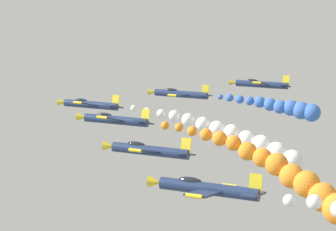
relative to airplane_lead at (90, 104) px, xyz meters
name	(u,v)px	position (x,y,z in m)	size (l,w,h in m)	color
airplane_lead	(90,104)	(0.00, 0.00, 0.00)	(9.32, 10.35, 3.25)	navy
smoke_trail_lead	(249,142)	(-1.40, -25.44, -3.08)	(4.36, 26.17, 6.83)	white
airplane_left_inner	(115,120)	(-11.60, -10.43, 0.72)	(9.25, 10.35, 3.36)	navy
smoke_trail_left_inner	(304,188)	(-17.62, -36.62, -3.41)	(11.57, 27.36, 8.67)	orange
airplane_right_inner	(180,94)	(11.58, -9.94, 0.51)	(9.52, 10.35, 2.71)	navy
smoke_trail_right_inner	(288,108)	(11.30, -27.54, -0.39)	(2.80, 16.27, 3.27)	blue
airplane_left_outer	(149,150)	(-22.79, -20.54, 0.32)	(9.32, 10.35, 3.25)	navy
airplane_right_outer	(261,84)	(22.99, -20.01, 1.07)	(9.39, 10.35, 3.11)	navy
airplane_trailing	(207,188)	(-34.95, -31.82, 0.92)	(9.46, 10.35, 2.93)	navy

